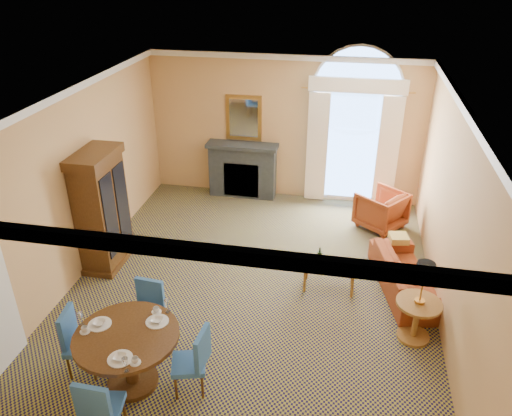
% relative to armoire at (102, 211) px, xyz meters
% --- Properties ---
extents(ground, '(7.50, 7.50, 0.00)m').
position_rel_armoire_xyz_m(ground, '(2.72, -0.36, -1.03)').
color(ground, '#181440').
rests_on(ground, ground).
extents(room_envelope, '(6.04, 7.52, 3.45)m').
position_rel_armoire_xyz_m(room_envelope, '(2.69, 0.30, 1.48)').
color(room_envelope, tan).
rests_on(room_envelope, ground).
extents(armoire, '(0.62, 1.09, 2.14)m').
position_rel_armoire_xyz_m(armoire, '(0.00, 0.00, 0.00)').
color(armoire, '#3F240E').
rests_on(armoire, ground).
extents(dining_table, '(1.33, 1.33, 1.04)m').
position_rel_armoire_xyz_m(dining_table, '(1.61, -2.66, -0.42)').
color(dining_table, '#3F240E').
rests_on(dining_table, ground).
extents(dining_chair_north, '(0.52, 0.52, 0.96)m').
position_rel_armoire_xyz_m(dining_chair_north, '(1.53, -1.76, -0.49)').
color(dining_chair_north, '#27599C').
rests_on(dining_chair_north, ground).
extents(dining_chair_south, '(0.49, 0.49, 0.96)m').
position_rel_armoire_xyz_m(dining_chair_south, '(1.62, -3.52, -0.49)').
color(dining_chair_south, '#27599C').
rests_on(dining_chair_south, ground).
extents(dining_chair_east, '(0.52, 0.52, 0.96)m').
position_rel_armoire_xyz_m(dining_chair_east, '(2.47, -2.58, -0.49)').
color(dining_chair_east, '#27599C').
rests_on(dining_chair_east, ground).
extents(dining_chair_west, '(0.49, 0.48, 0.96)m').
position_rel_armoire_xyz_m(dining_chair_west, '(0.81, -2.54, -0.49)').
color(dining_chair_west, '#27599C').
rests_on(dining_chair_west, ground).
extents(sofa, '(1.21, 2.10, 0.58)m').
position_rel_armoire_xyz_m(sofa, '(5.27, 0.15, -0.74)').
color(sofa, '#933C1A').
rests_on(sofa, ground).
extents(armchair, '(1.19, 1.18, 0.78)m').
position_rel_armoire_xyz_m(armchair, '(4.90, 2.26, -0.64)').
color(armchair, '#933C1A').
rests_on(armchair, ground).
extents(coffee_table, '(0.94, 0.54, 0.83)m').
position_rel_armoire_xyz_m(coffee_table, '(4.00, -0.06, -0.60)').
color(coffee_table, '#A36C31').
rests_on(coffee_table, ground).
extents(side_table, '(0.65, 0.65, 1.29)m').
position_rel_armoire_xyz_m(side_table, '(5.32, -1.04, -0.22)').
color(side_table, '#A36C31').
rests_on(side_table, ground).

